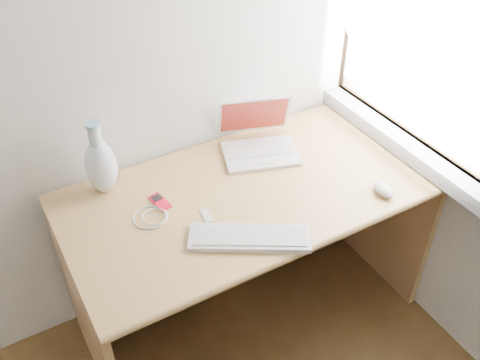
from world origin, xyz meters
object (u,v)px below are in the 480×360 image
desk (240,217)px  vase (101,165)px  laptop (256,141)px  external_keyboard (250,237)px

desk → vase: vase is taller
desk → laptop: size_ratio=4.07×
desk → laptop: 0.32m
external_keyboard → vase: (-0.34, 0.49, 0.11)m
external_keyboard → laptop: bearing=87.5°
desk → vase: 0.61m
laptop → vase: 0.63m
desk → vase: bearing=159.7°
external_keyboard → vase: vase is taller
laptop → vase: (-0.62, 0.06, 0.07)m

